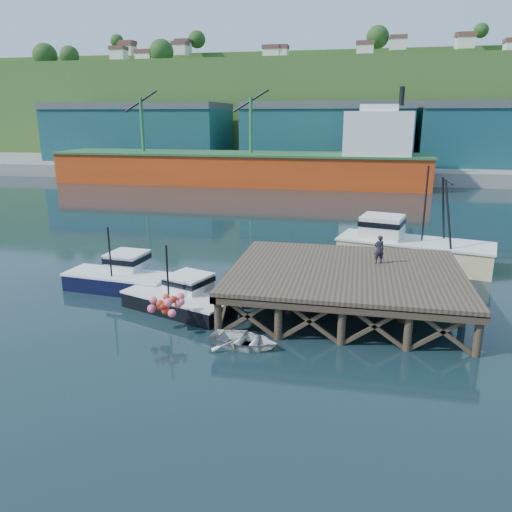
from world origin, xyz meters
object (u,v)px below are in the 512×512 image
(boat_navy, at_px, (121,276))
(dinghy, at_px, (243,340))
(boat_black, at_px, (180,297))
(dockworker, at_px, (379,249))
(trawler, at_px, (411,245))

(boat_navy, relative_size, dinghy, 2.08)
(boat_black, distance_m, dockworker, 11.04)
(boat_black, distance_m, dinghy, 5.63)
(boat_navy, height_order, boat_black, boat_navy)
(boat_black, xyz_separation_m, dockworker, (10.20, 3.58, 2.23))
(boat_navy, xyz_separation_m, trawler, (17.21, 8.56, 0.61))
(boat_black, relative_size, dinghy, 2.04)
(boat_navy, relative_size, trawler, 0.61)
(boat_navy, xyz_separation_m, dockworker, (14.77, 1.11, 2.12))
(boat_black, bearing_deg, boat_navy, 171.81)
(boat_navy, bearing_deg, dockworker, 10.19)
(trawler, height_order, dinghy, trawler)
(trawler, relative_size, dinghy, 3.43)
(trawler, bearing_deg, dinghy, -105.84)
(boat_navy, height_order, trawler, trawler)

